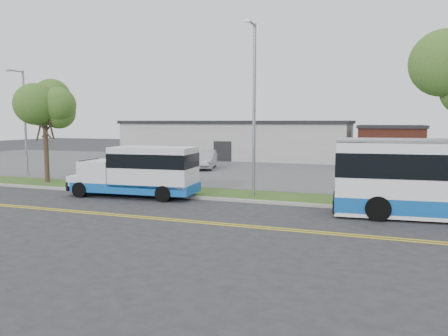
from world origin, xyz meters
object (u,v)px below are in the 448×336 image
at_px(tree_west, 44,109).
at_px(parked_car_a, 205,159).
at_px(streetlight_near, 254,104).
at_px(shuttle_bus, 142,170).
at_px(pedestrian, 94,175).
at_px(parked_car_b, 143,160).
at_px(streetlight_far, 24,119).

bearing_deg(tree_west, parked_car_a, 58.83).
distance_m(streetlight_near, shuttle_bus, 7.31).
bearing_deg(tree_west, shuttle_bus, -15.70).
height_order(streetlight_near, parked_car_a, streetlight_near).
bearing_deg(pedestrian, parked_car_b, -89.41).
distance_m(streetlight_far, parked_car_b, 10.49).
height_order(streetlight_far, parked_car_b, streetlight_far).
bearing_deg(tree_west, streetlight_far, 151.02).
bearing_deg(streetlight_far, parked_car_b, 56.32).
bearing_deg(streetlight_near, pedestrian, -175.33).
relative_size(streetlight_far, parked_car_b, 1.76).
relative_size(streetlight_near, shuttle_bus, 1.25).
relative_size(streetlight_far, parked_car_a, 1.61).
bearing_deg(parked_car_b, parked_car_a, 23.36).
relative_size(streetlight_near, streetlight_far, 1.19).
bearing_deg(pedestrian, tree_west, -30.73).
bearing_deg(tree_west, streetlight_near, -1.80).
bearing_deg(tree_west, pedestrian, -14.92).
distance_m(streetlight_near, parked_car_b, 17.93).
distance_m(shuttle_bus, pedestrian, 4.39).
bearing_deg(streetlight_far, parked_car_a, 40.37).
bearing_deg(parked_car_a, shuttle_bus, -96.60).
relative_size(streetlight_far, shuttle_bus, 1.05).
height_order(streetlight_far, parked_car_a, streetlight_far).
relative_size(streetlight_near, parked_car_b, 2.09).
bearing_deg(parked_car_a, streetlight_near, -71.26).
relative_size(pedestrian, parked_car_b, 0.36).
height_order(shuttle_bus, parked_car_b, shuttle_bus).
height_order(tree_west, parked_car_a, tree_west).
bearing_deg(parked_car_b, tree_west, -86.59).
distance_m(streetlight_far, pedestrian, 10.19).
bearing_deg(streetlight_near, parked_car_b, 141.32).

